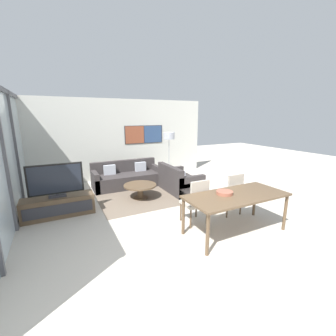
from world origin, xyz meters
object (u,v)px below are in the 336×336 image
sofa_side (178,182)px  dining_table (236,198)px  fruit_bowl (225,192)px  tv_console (59,206)px  coffee_table (140,188)px  television (56,181)px  dining_chair_centre (231,192)px  dining_chair_left (196,200)px  floor_lamp (169,139)px  sofa_main (127,178)px

sofa_side → dining_table: bearing=175.2°
fruit_bowl → tv_console: bearing=142.1°
tv_console → coffee_table: size_ratio=1.70×
tv_console → coffee_table: tv_console is taller
television → dining_table: bearing=-37.7°
coffee_table → sofa_side: bearing=3.1°
coffee_table → dining_chair_centre: size_ratio=0.91×
dining_table → dining_chair_left: 0.81m
dining_chair_centre → floor_lamp: size_ratio=0.58×
sofa_main → coffee_table: sofa_main is taller
television → dining_table: (3.04, -2.35, -0.13)m
dining_chair_left → fruit_bowl: dining_chair_left is taller
sofa_side → floor_lamp: bearing=-11.8°
sofa_main → floor_lamp: floor_lamp is taller
dining_chair_left → coffee_table: bearing=105.0°
tv_console → television: bearing=90.0°
dining_table → dining_chair_left: size_ratio=2.05×
floor_lamp → sofa_side: bearing=-101.8°
dining_table → coffee_table: bearing=111.6°
dining_table → dining_chair_left: bearing=128.8°
coffee_table → dining_chair_left: dining_chair_left is taller
tv_console → dining_table: bearing=-37.7°
television → sofa_side: size_ratio=0.83×
sofa_main → dining_chair_centre: size_ratio=2.19×
tv_console → sofa_main: 2.52m
sofa_main → sofa_side: bearing=-44.3°
sofa_main → coffee_table: (-0.00, -1.27, 0.03)m
television → dining_table: 3.85m
television → sofa_main: (2.03, 1.49, -0.56)m
dining_chair_left → fruit_bowl: (0.31, -0.49, 0.27)m
television → coffee_table: size_ratio=1.28×
sofa_side → dining_table: (-0.22, -2.64, 0.43)m
television → floor_lamp: bearing=20.9°
dining_chair_centre → floor_lamp: (-0.05, 3.02, 0.92)m
tv_console → dining_chair_centre: dining_chair_centre is taller
sofa_side → floor_lamp: (0.22, 1.05, 1.19)m
coffee_table → dining_chair_centre: dining_chair_centre is taller
tv_console → dining_table: size_ratio=0.76×
dining_chair_left → dining_chair_centre: same height
television → floor_lamp: 3.78m
dining_table → sofa_side: bearing=85.2°
tv_console → dining_chair_left: 3.10m
tv_console → fruit_bowl: (2.86, -2.22, 0.58)m
sofa_side → dining_table: size_ratio=0.68×
sofa_side → fruit_bowl: size_ratio=4.31×
coffee_table → floor_lamp: (1.46, 1.11, 1.16)m
dining_table → tv_console: bearing=142.3°
tv_console → sofa_side: 3.28m
floor_lamp → tv_console: bearing=-159.0°
tv_console → television: television is taller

